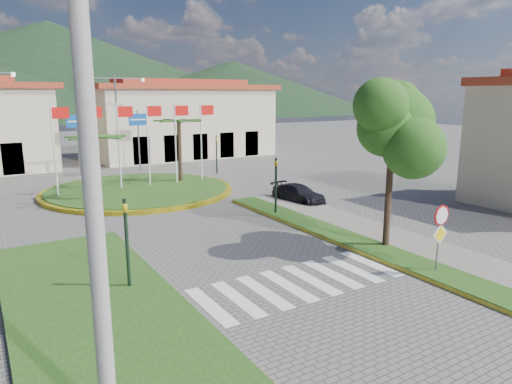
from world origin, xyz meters
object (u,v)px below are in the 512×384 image
stop_sign (440,228)px  car_side_right (299,193)px  roundabout_island (139,190)px  utility_pole (94,213)px  deciduous_tree (393,128)px  car_dark_b (126,157)px  car_dark_a (11,166)px

stop_sign → car_side_right: bearing=77.7°
roundabout_island → utility_pole: bearing=-108.8°
deciduous_tree → car_dark_b: 31.46m
deciduous_tree → utility_pole: size_ratio=0.76×
utility_pole → car_dark_a: utility_pole is taller
utility_pole → car_dark_a: bearing=88.8°
utility_pole → car_dark_a: (0.77, 35.42, -3.96)m
car_dark_a → car_side_right: car_side_right is taller
utility_pole → car_dark_b: size_ratio=2.54×
deciduous_tree → car_dark_b: deciduous_tree is taller
utility_pole → car_dark_b: (10.73, 36.04, -3.92)m
car_dark_b → car_side_right: 22.54m
roundabout_island → car_side_right: 11.04m
utility_pole → stop_sign: bearing=9.0°
deciduous_tree → utility_pole: utility_pole is taller
utility_pole → car_dark_b: bearing=73.4°
roundabout_island → car_dark_a: (-6.74, 13.42, 0.36)m
roundabout_island → car_dark_b: bearing=77.1°
car_dark_b → roundabout_island: bearing=174.1°
roundabout_island → stop_sign: (4.90, -20.04, 1.62)m
deciduous_tree → car_dark_a: 33.12m
car_side_right → stop_sign: bearing=-111.9°
car_dark_a → utility_pole: bearing=-163.8°
deciduous_tree → car_side_right: size_ratio=1.81×
stop_sign → utility_pole: size_ratio=0.29×
car_side_right → utility_pole: bearing=-146.8°
deciduous_tree → car_dark_a: (-12.23, 30.42, -4.64)m
roundabout_island → deciduous_tree: deciduous_tree is taller
stop_sign → car_dark_a: (-11.63, 33.46, -1.26)m
stop_sign → utility_pole: (-12.40, -1.96, 2.71)m
utility_pole → car_dark_a: 35.65m
roundabout_island → stop_sign: bearing=-76.3°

